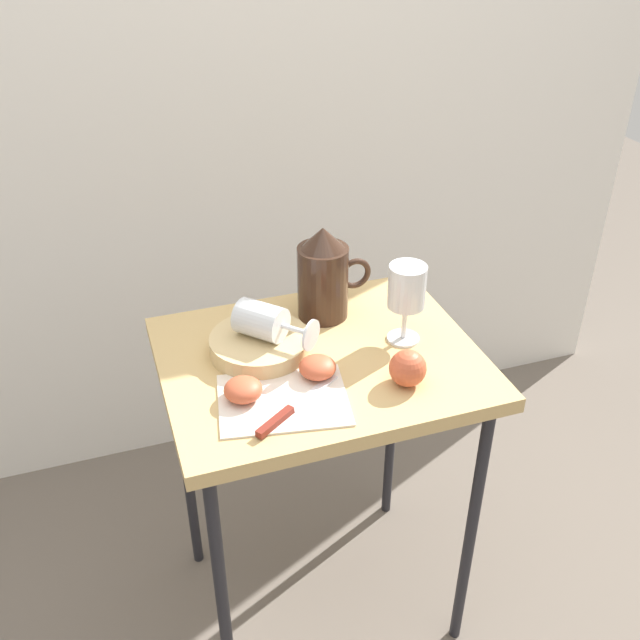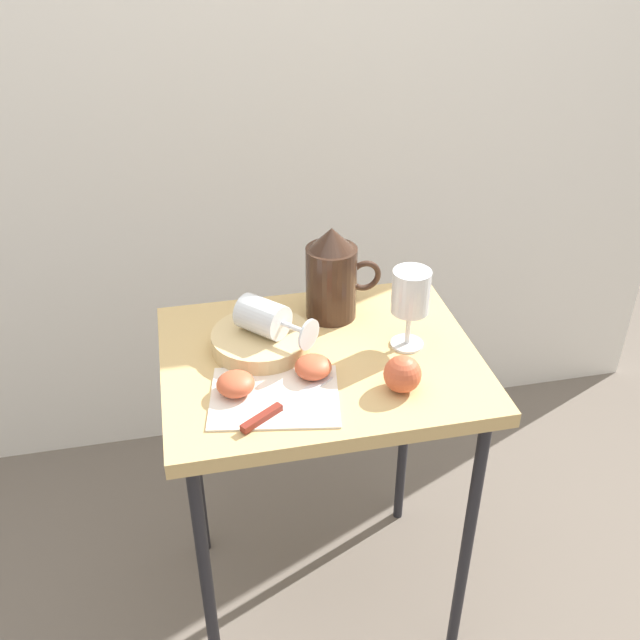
% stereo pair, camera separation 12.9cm
% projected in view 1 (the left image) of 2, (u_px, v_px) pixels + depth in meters
% --- Properties ---
extents(ground_plane, '(6.00, 6.00, 0.00)m').
position_uv_depth(ground_plane, '(320.00, 594.00, 1.75)').
color(ground_plane, '#665B51').
extents(curtain_drape, '(2.40, 0.03, 2.05)m').
position_uv_depth(curtain_drape, '(230.00, 96.00, 1.74)').
color(curtain_drape, silver).
rests_on(curtain_drape, ground_plane).
extents(table, '(0.60, 0.48, 0.71)m').
position_uv_depth(table, '(320.00, 385.00, 1.40)').
color(table, tan).
rests_on(table, ground_plane).
extents(linen_napkin, '(0.25, 0.21, 0.00)m').
position_uv_depth(linen_napkin, '(283.00, 400.00, 1.25)').
color(linen_napkin, silver).
rests_on(linen_napkin, table).
extents(basket_tray, '(0.19, 0.19, 0.03)m').
position_uv_depth(basket_tray, '(260.00, 344.00, 1.37)').
color(basket_tray, tan).
rests_on(basket_tray, table).
extents(pitcher, '(0.16, 0.10, 0.20)m').
position_uv_depth(pitcher, '(323.00, 280.00, 1.45)').
color(pitcher, '#382319').
rests_on(pitcher, table).
extents(wine_glass_upright, '(0.07, 0.07, 0.16)m').
position_uv_depth(wine_glass_upright, '(406.00, 291.00, 1.35)').
color(wine_glass_upright, silver).
rests_on(wine_glass_upright, table).
extents(wine_glass_tipped_near, '(0.15, 0.16, 0.07)m').
position_uv_depth(wine_glass_tipped_near, '(263.00, 321.00, 1.34)').
color(wine_glass_tipped_near, silver).
rests_on(wine_glass_tipped_near, basket_tray).
extents(apple_half_left, '(0.07, 0.07, 0.04)m').
position_uv_depth(apple_half_left, '(243.00, 390.00, 1.24)').
color(apple_half_left, '#C15133').
rests_on(apple_half_left, linen_napkin).
extents(apple_half_right, '(0.07, 0.07, 0.04)m').
position_uv_depth(apple_half_right, '(318.00, 367.00, 1.30)').
color(apple_half_right, '#C15133').
rests_on(apple_half_right, linen_napkin).
extents(apple_whole, '(0.07, 0.07, 0.07)m').
position_uv_depth(apple_whole, '(408.00, 368.00, 1.27)').
color(apple_whole, '#C15133').
rests_on(apple_whole, table).
extents(knife, '(0.18, 0.13, 0.01)m').
position_uv_depth(knife, '(287.00, 413.00, 1.21)').
color(knife, silver).
rests_on(knife, linen_napkin).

